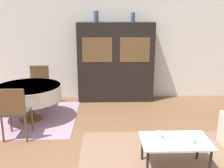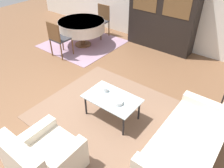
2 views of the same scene
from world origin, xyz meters
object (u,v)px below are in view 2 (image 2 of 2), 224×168
Objects in this scene: couch at (191,145)px; bowl at (118,102)px; dining_chair_far at (101,19)px; display_cabinet at (163,14)px; dining_table at (82,26)px; cup at (105,89)px; armchair at (43,159)px; coffee_table at (112,100)px; dining_chair_near at (58,37)px.

couch is 10.78× the size of bowl.
bowl is at bearing 133.96° from dining_chair_far.
display_cabinet reaches higher than dining_table.
armchair is at bearing -84.03° from cup.
coffee_table is 1.02× the size of dining_chair_far.
couch is 2.10m from armchair.
coffee_table is 3.18m from dining_table.
dining_chair_near reaches higher than couch.
dining_chair_far reaches higher than cup.
dining_table is 8.06× the size of bowl.
bowl is (2.72, -2.82, -0.07)m from dining_chair_far.
display_cabinet is 2.27m from dining_table.
dining_chair_near is (-2.50, 2.48, 0.25)m from armchair.
dining_chair_far is at bearing -168.12° from display_cabinet.
dining_table is at bearing 144.48° from bowl.
dining_table is (-4.01, 1.91, 0.28)m from couch.
dining_table is at bearing -145.50° from display_cabinet.
coffee_table is 5.90× the size of bowl.
coffee_table is 0.20m from bowl.
dining_chair_far is 10.03× the size of cup.
couch is 1.86× the size of dining_chair_near.
display_cabinet is at bearing 49.33° from dining_chair_near.
dining_table is (-2.55, 1.88, 0.18)m from coffee_table.
dining_table is 3.35m from bowl.
armchair is at bearing -53.37° from dining_table.
dining_chair_far reaches higher than coffee_table.
armchair is 4.72m from display_cabinet.
display_cabinet reaches higher than coffee_table.
armchair is 0.64× the size of dining_table.
dining_chair_near is at bearing 75.63° from couch.
dining_chair_near is 5.80× the size of bowl.
display_cabinet reaches higher than couch.
bowl is (0.39, -0.13, -0.02)m from cup.
couch is 1.83× the size of coffee_table.
dining_chair_near is at bearing 158.65° from bowl.
bowl is (2.72, -1.94, -0.11)m from dining_table.
dining_chair_far is (-4.01, 2.79, 0.25)m from couch.
dining_chair_far is (-2.50, 4.24, 0.25)m from armchair.
bowl is at bearing -35.52° from dining_table.
dining_chair_far is at bearing 90.00° from dining_table.
dining_chair_near is at bearing 158.49° from coffee_table.
couch is 1.86× the size of dining_chair_far.
cup is at bearing 161.23° from coffee_table.
bowl is at bearing 91.66° from couch.
display_cabinet is 2.06× the size of dining_chair_far.
display_cabinet is (-2.17, 3.18, 0.68)m from couch.
armchair is (-1.51, -1.45, -0.00)m from couch.
coffee_table is 0.73× the size of dining_table.
display_cabinet is 2.06× the size of dining_chair_near.
display_cabinet reaches higher than dining_chair_near.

